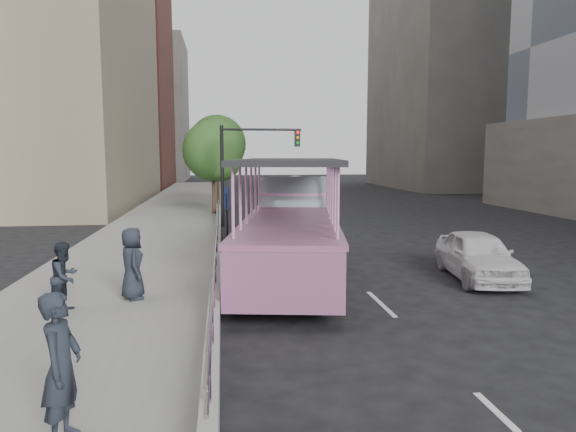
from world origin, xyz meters
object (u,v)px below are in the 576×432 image
object	(u,v)px
car	(478,255)
pedestrian_far	(132,263)
street_tree_near	(215,153)
street_tree_far	(219,146)
duck_boat	(292,231)
traffic_signal	(245,159)
parking_sign	(227,212)
pedestrian_near	(61,367)
pedestrian_mid	(65,277)

from	to	relation	value
car	pedestrian_far	distance (m)	9.96
street_tree_near	street_tree_far	world-z (taller)	street_tree_far
duck_boat	traffic_signal	bearing A→B (deg)	95.00
parking_sign	traffic_signal	bearing A→B (deg)	82.29
parking_sign	pedestrian_far	bearing A→B (deg)	-109.38
pedestrian_near	street_tree_far	bearing A→B (deg)	0.34
pedestrian_far	street_tree_near	distance (m)	18.01
pedestrian_near	pedestrian_mid	xyz separation A→B (m)	(-1.51, 5.36, -0.14)
pedestrian_mid	street_tree_near	bearing A→B (deg)	10.92
parking_sign	street_tree_far	size ratio (longest dim) A/B	0.39
parking_sign	street_tree_far	distance (m)	17.37
traffic_signal	street_tree_near	size ratio (longest dim) A/B	0.91
pedestrian_near	street_tree_far	distance (m)	30.14
pedestrian_near	parking_sign	bearing A→B (deg)	-5.63
pedestrian_near	traffic_signal	world-z (taller)	traffic_signal
street_tree_near	pedestrian_far	bearing A→B (deg)	-95.67
pedestrian_near	pedestrian_mid	bearing A→B (deg)	19.42
duck_boat	street_tree_far	world-z (taller)	street_tree_far
car	street_tree_far	distance (m)	23.38
car	traffic_signal	bearing A→B (deg)	125.86
pedestrian_near	car	bearing A→B (deg)	-45.69
pedestrian_far	street_tree_far	xyz separation A→B (m)	(1.96, 23.73, 3.15)
pedestrian_near	traffic_signal	xyz separation A→B (m)	(3.14, 20.50, 2.28)
duck_boat	street_tree_far	distance (m)	20.57
duck_boat	pedestrian_near	xyz separation A→B (m)	(-4.08, -9.70, -0.12)
parking_sign	car	bearing A→B (deg)	-31.66
traffic_signal	duck_boat	bearing A→B (deg)	-85.00
traffic_signal	street_tree_near	xyz separation A→B (m)	(-1.60, 3.43, 0.32)
pedestrian_mid	duck_boat	bearing A→B (deg)	-31.94
duck_boat	street_tree_far	size ratio (longest dim) A/B	1.72
parking_sign	traffic_signal	xyz separation A→B (m)	(1.05, 7.73, 1.89)
street_tree_far	pedestrian_mid	bearing A→B (deg)	-97.54
duck_boat	pedestrian_far	distance (m)	5.55
traffic_signal	pedestrian_far	bearing A→B (deg)	-103.22
parking_sign	duck_boat	bearing A→B (deg)	-56.99
pedestrian_near	parking_sign	distance (m)	12.95
car	pedestrian_near	world-z (taller)	pedestrian_near
street_tree_far	street_tree_near	bearing A→B (deg)	-91.91
traffic_signal	street_tree_far	world-z (taller)	street_tree_far
car	pedestrian_far	world-z (taller)	pedestrian_far
duck_boat	street_tree_near	world-z (taller)	street_tree_near
pedestrian_mid	traffic_signal	bearing A→B (deg)	3.18
pedestrian_far	street_tree_near	world-z (taller)	street_tree_near
pedestrian_mid	car	bearing A→B (deg)	-55.43
pedestrian_far	parking_sign	size ratio (longest dim) A/B	0.68
car	pedestrian_far	bearing A→B (deg)	-160.09
pedestrian_far	street_tree_near	bearing A→B (deg)	-24.01
parking_sign	street_tree_near	size ratio (longest dim) A/B	0.44
parking_sign	traffic_signal	world-z (taller)	traffic_signal
car	street_tree_far	bearing A→B (deg)	118.13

